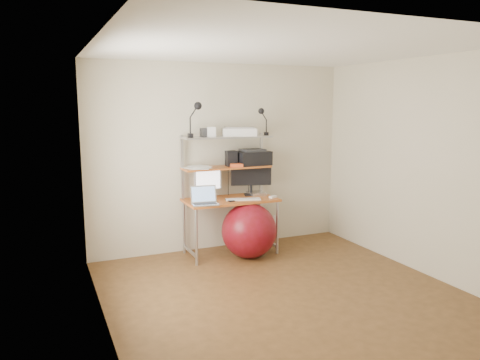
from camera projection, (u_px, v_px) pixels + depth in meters
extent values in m
plane|color=brown|center=(283.00, 293.00, 4.93)|extent=(3.60, 3.60, 0.00)
plane|color=white|center=(287.00, 48.00, 4.52)|extent=(3.60, 3.60, 0.00)
plane|color=beige|center=(220.00, 157.00, 6.35)|extent=(3.60, 0.00, 3.60)
plane|color=beige|center=(417.00, 214.00, 3.10)|extent=(3.60, 0.00, 3.60)
plane|color=beige|center=(101.00, 189.00, 4.01)|extent=(0.00, 3.60, 3.60)
plane|color=beige|center=(420.00, 166.00, 5.43)|extent=(0.00, 3.60, 3.60)
cube|color=#C85D26|center=(231.00, 200.00, 6.11)|extent=(1.20, 0.60, 0.03)
cylinder|color=#B5B5BA|center=(196.00, 237.00, 5.71)|extent=(0.04, 0.04, 0.71)
cylinder|color=#B5B5BA|center=(184.00, 227.00, 6.18)|extent=(0.04, 0.04, 0.71)
cylinder|color=#B5B5BA|center=(277.00, 228.00, 6.16)|extent=(0.04, 0.04, 0.71)
cylinder|color=#B5B5BA|center=(260.00, 219.00, 6.63)|extent=(0.04, 0.04, 0.71)
cube|color=#B5B5BA|center=(182.00, 168.00, 6.05)|extent=(0.03, 0.04, 0.84)
cube|color=#B5B5BA|center=(261.00, 163.00, 6.50)|extent=(0.03, 0.04, 0.84)
cube|color=#C85D26|center=(227.00, 167.00, 6.16)|extent=(1.18, 0.34, 0.02)
cube|color=#B5B5BA|center=(227.00, 137.00, 6.10)|extent=(1.18, 0.34, 0.02)
cube|color=white|center=(275.00, 219.00, 6.83)|extent=(0.08, 0.01, 0.12)
cube|color=#AEADB2|center=(209.00, 198.00, 6.12)|extent=(0.19, 0.15, 0.01)
cylinder|color=#AEADB2|center=(208.00, 194.00, 6.12)|extent=(0.03, 0.03, 0.10)
cube|color=#AEADB2|center=(208.00, 179.00, 6.09)|extent=(0.39, 0.07, 0.29)
plane|color=white|center=(208.00, 179.00, 6.08)|extent=(0.34, 0.04, 0.35)
cube|color=black|center=(252.00, 195.00, 6.35)|extent=(0.23, 0.20, 0.01)
cylinder|color=black|center=(251.00, 190.00, 6.36)|extent=(0.03, 0.03, 0.12)
cube|color=black|center=(251.00, 173.00, 6.32)|extent=(0.53, 0.19, 0.33)
plane|color=blue|center=(252.00, 173.00, 6.31)|extent=(0.47, 0.15, 0.49)
cube|color=silver|center=(205.00, 204.00, 5.76)|extent=(0.35, 0.27, 0.02)
cube|color=#2F2F31|center=(205.00, 203.00, 5.76)|extent=(0.29, 0.17, 0.00)
cube|color=silver|center=(203.00, 194.00, 5.85)|extent=(0.33, 0.11, 0.21)
plane|color=#6F8EB9|center=(203.00, 194.00, 5.85)|extent=(0.30, 0.12, 0.28)
cube|color=white|center=(243.00, 199.00, 6.05)|extent=(0.47, 0.24, 0.01)
cube|color=white|center=(273.00, 197.00, 6.17)|extent=(0.11, 0.09, 0.03)
cube|color=silver|center=(256.00, 193.00, 6.38)|extent=(0.23, 0.23, 0.04)
cube|color=black|center=(230.00, 200.00, 5.98)|extent=(0.08, 0.15, 0.01)
cube|color=black|center=(252.00, 158.00, 6.31)|extent=(0.47, 0.33, 0.19)
cube|color=#2F2F31|center=(253.00, 150.00, 6.29)|extent=(0.32, 0.24, 0.03)
cube|color=black|center=(231.00, 158.00, 6.19)|extent=(0.15, 0.15, 0.20)
cube|color=#C6491F|center=(237.00, 165.00, 6.10)|extent=(0.19, 0.16, 0.05)
cube|color=white|center=(239.00, 132.00, 6.15)|extent=(0.51, 0.41, 0.10)
cube|color=#AEADB2|center=(239.00, 128.00, 6.14)|extent=(0.42, 0.32, 0.02)
cube|color=white|center=(211.00, 132.00, 5.96)|extent=(0.13, 0.11, 0.13)
cube|color=#2F2F31|center=(205.00, 132.00, 5.98)|extent=(0.12, 0.12, 0.11)
cube|color=black|center=(190.00, 136.00, 5.80)|extent=(0.05, 0.07, 0.05)
cylinder|color=black|center=(190.00, 125.00, 5.78)|extent=(0.02, 0.02, 0.20)
sphere|color=black|center=(198.00, 106.00, 5.77)|extent=(0.10, 0.10, 0.10)
cube|color=black|center=(266.00, 134.00, 6.23)|extent=(0.04, 0.05, 0.04)
cylinder|color=black|center=(266.00, 126.00, 6.21)|extent=(0.01, 0.01, 0.16)
sphere|color=black|center=(261.00, 111.00, 6.14)|extent=(0.08, 0.08, 0.08)
sphere|color=maroon|center=(249.00, 231.00, 6.01)|extent=(0.71, 0.71, 0.71)
cube|color=white|center=(194.00, 168.00, 6.00)|extent=(0.29, 0.33, 0.00)
cube|color=white|center=(200.00, 168.00, 5.96)|extent=(0.29, 0.33, 0.00)
cube|color=white|center=(198.00, 167.00, 6.04)|extent=(0.24, 0.30, 0.00)
cube|color=white|center=(202.00, 167.00, 6.00)|extent=(0.26, 0.31, 0.00)
cube|color=white|center=(200.00, 166.00, 6.01)|extent=(0.28, 0.33, 0.00)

